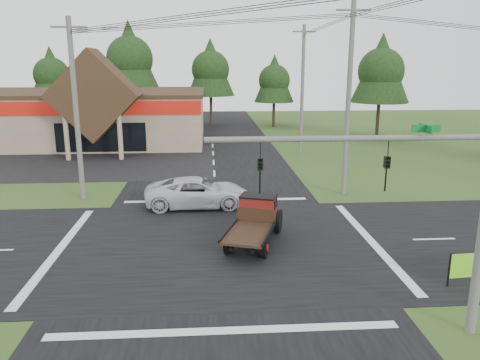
{
  "coord_description": "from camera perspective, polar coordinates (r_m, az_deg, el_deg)",
  "views": [
    {
      "loc": [
        -0.37,
        -19.72,
        7.97
      ],
      "look_at": [
        1.18,
        3.22,
        2.2
      ],
      "focal_mm": 35.0,
      "sensor_mm": 36.0,
      "label": 1
    }
  ],
  "objects": [
    {
      "name": "traffic_signal_mast",
      "position": [
        14.15,
        22.22,
        -1.49
      ],
      "size": [
        8.12,
        0.24,
        7.0
      ],
      "color": "#595651",
      "rests_on": "ground"
    },
    {
      "name": "utility_pole_n",
      "position": [
        42.61,
        7.61,
        10.96
      ],
      "size": [
        2.0,
        0.3,
        11.2
      ],
      "color": "#595651",
      "rests_on": "ground"
    },
    {
      "name": "parking_apron",
      "position": [
        41.82,
        -22.82,
        2.0
      ],
      "size": [
        28.0,
        14.0,
        0.02
      ],
      "primitive_type": "cube",
      "color": "black",
      "rests_on": "ground"
    },
    {
      "name": "utility_pole_ne",
      "position": [
        29.04,
        13.09,
        9.62
      ],
      "size": [
        2.0,
        0.3,
        11.5
      ],
      "color": "#595651",
      "rests_on": "ground"
    },
    {
      "name": "white_pickup",
      "position": [
        26.71,
        -5.14,
        -1.49
      ],
      "size": [
        5.99,
        2.86,
        1.65
      ],
      "primitive_type": "imported",
      "rotation": [
        0.0,
        0.0,
        1.59
      ],
      "color": "silver",
      "rests_on": "ground"
    },
    {
      "name": "tree_row_c",
      "position": [
        61.49,
        -13.3,
        14.42
      ],
      "size": [
        7.28,
        7.28,
        13.13
      ],
      "color": "#332316",
      "rests_on": "ground"
    },
    {
      "name": "cvs_building",
      "position": [
        51.88,
        -21.22,
        7.4
      ],
      "size": [
        30.4,
        18.2,
        9.19
      ],
      "color": "gray",
      "rests_on": "ground"
    },
    {
      "name": "tree_row_e",
      "position": [
        60.34,
        4.2,
        12.21
      ],
      "size": [
        5.04,
        5.04,
        9.09
      ],
      "color": "#332316",
      "rests_on": "ground"
    },
    {
      "name": "utility_pole_nw",
      "position": [
        28.87,
        -19.38,
        8.17
      ],
      "size": [
        2.0,
        0.3,
        10.5
      ],
      "color": "#595651",
      "rests_on": "ground"
    },
    {
      "name": "tree_row_d",
      "position": [
        61.73,
        -3.62,
        13.51
      ],
      "size": [
        6.16,
        6.16,
        11.11
      ],
      "color": "#332316",
      "rests_on": "ground"
    },
    {
      "name": "tree_side_ne",
      "position": [
        53.01,
        16.84,
        12.86
      ],
      "size": [
        6.16,
        6.16,
        11.11
      ],
      "color": "#332316",
      "rests_on": "ground"
    },
    {
      "name": "tree_row_b",
      "position": [
        64.78,
        -22.01,
        11.97
      ],
      "size": [
        5.6,
        5.6,
        10.1
      ],
      "color": "#332316",
      "rests_on": "ground"
    },
    {
      "name": "road_ew",
      "position": [
        21.27,
        -2.61,
        -7.9
      ],
      "size": [
        120.0,
        12.0,
        0.02
      ],
      "primitive_type": "cube",
      "color": "black",
      "rests_on": "ground"
    },
    {
      "name": "road_ns",
      "position": [
        21.27,
        -2.61,
        -7.91
      ],
      "size": [
        12.0,
        120.0,
        0.02
      ],
      "primitive_type": "cube",
      "color": "black",
      "rests_on": "ground"
    },
    {
      "name": "antique_flatbed_truck",
      "position": [
        21.11,
        1.69,
        -5.14
      ],
      "size": [
        3.31,
        5.24,
        2.05
      ],
      "primitive_type": null,
      "rotation": [
        0.0,
        0.0,
        -0.32
      ],
      "color": "#60170D",
      "rests_on": "ground"
    },
    {
      "name": "ground",
      "position": [
        21.28,
        -2.61,
        -7.93
      ],
      "size": [
        120.0,
        120.0,
        0.0
      ],
      "primitive_type": "plane",
      "color": "#324F1C",
      "rests_on": "ground"
    }
  ]
}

